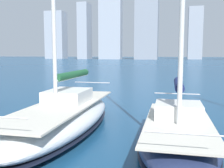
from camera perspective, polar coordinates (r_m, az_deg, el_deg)
city_skyline at (r=164.65m, az=10.47°, el=12.76°), size 168.46×20.95×54.84m
sailboat_navy at (r=9.57m, az=14.18°, el=-10.11°), size 2.82×6.88×11.01m
sailboat_forest at (r=11.44m, az=-10.50°, el=-6.90°), size 2.93×9.42×13.11m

